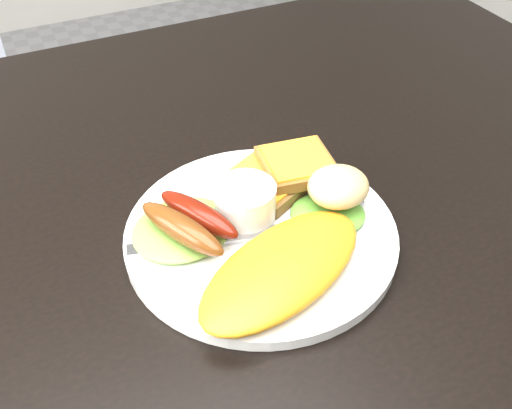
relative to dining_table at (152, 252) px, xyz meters
The scene contains 12 objects.
dining_table is the anchor object (origin of this frame).
plate 0.10m from the dining_table, 27.62° to the right, with size 0.23×0.23×0.01m, color white.
lettuce_left 0.05m from the dining_table, 39.66° to the right, with size 0.09×0.08×0.01m, color #558F33.
lettuce_right 0.16m from the dining_table, 21.18° to the right, with size 0.07×0.06×0.01m, color #4A992F.
omelette 0.14m from the dining_table, 52.79° to the right, with size 0.17×0.08×0.02m, color orange.
sausage_a 0.07m from the dining_table, 61.94° to the right, with size 0.02×0.09×0.02m, color brown.
sausage_b 0.07m from the dining_table, 34.67° to the right, with size 0.02×0.09×0.02m, color #5C1000.
ramekin 0.10m from the dining_table, 17.20° to the right, with size 0.05×0.05×0.03m, color white.
toast_a 0.13m from the dining_table, ahead, with size 0.07×0.07×0.01m, color brown.
toast_b 0.15m from the dining_table, ahead, with size 0.06×0.06×0.01m, color olive.
potato_salad 0.18m from the dining_table, 16.84° to the right, with size 0.06×0.05×0.03m, color beige.
fork 0.08m from the dining_table, 40.66° to the right, with size 0.16×0.01×0.00m, color #ADAFB7.
Camera 1 is at (-0.08, -0.38, 1.12)m, focal length 42.00 mm.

